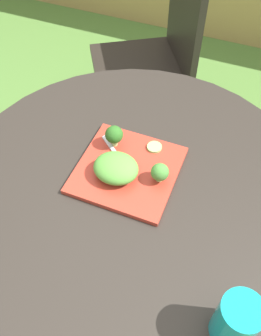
% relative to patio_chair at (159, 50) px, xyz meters
% --- Properties ---
extents(ground_plane, '(12.00, 12.00, 0.00)m').
position_rel_patio_chair_xyz_m(ground_plane, '(0.24, -0.92, -0.53)').
color(ground_plane, '#4C7533').
extents(patio_table, '(0.99, 0.99, 0.75)m').
position_rel_patio_chair_xyz_m(patio_table, '(0.24, -0.92, -0.02)').
color(patio_table, '#28231E').
rests_on(patio_table, ground_plane).
extents(patio_chair, '(0.61, 0.61, 0.90)m').
position_rel_patio_chair_xyz_m(patio_chair, '(0.00, 0.00, 0.00)').
color(patio_chair, black).
rests_on(patio_chair, ground_plane).
extents(salad_plate, '(0.26, 0.26, 0.01)m').
position_rel_patio_chair_xyz_m(salad_plate, '(0.21, -0.89, 0.23)').
color(salad_plate, '#AD3323').
rests_on(salad_plate, patio_table).
extents(drinking_glass, '(0.08, 0.08, 0.13)m').
position_rel_patio_chair_xyz_m(drinking_glass, '(0.55, -1.19, 0.28)').
color(drinking_glass, '#0F8C93').
rests_on(drinking_glass, patio_table).
extents(fork, '(0.13, 0.11, 0.00)m').
position_rel_patio_chair_xyz_m(fork, '(0.17, -0.87, 0.24)').
color(fork, silver).
rests_on(fork, salad_plate).
extents(lettuce_mound, '(0.12, 0.10, 0.06)m').
position_rel_patio_chair_xyz_m(lettuce_mound, '(0.19, -0.92, 0.26)').
color(lettuce_mound, '#519338').
rests_on(lettuce_mound, salad_plate).
extents(broccoli_floret_0, '(0.05, 0.05, 0.07)m').
position_rel_patio_chair_xyz_m(broccoli_floret_0, '(0.14, -0.82, 0.27)').
color(broccoli_floret_0, '#99B770').
rests_on(broccoli_floret_0, salad_plate).
extents(broccoli_floret_1, '(0.05, 0.05, 0.06)m').
position_rel_patio_chair_xyz_m(broccoli_floret_1, '(0.30, -0.90, 0.27)').
color(broccoli_floret_1, '#99B770').
rests_on(broccoli_floret_1, salad_plate).
extents(cucumber_slice_0, '(0.04, 0.04, 0.01)m').
position_rel_patio_chair_xyz_m(cucumber_slice_0, '(0.25, -0.79, 0.24)').
color(cucumber_slice_0, '#8EB766').
rests_on(cucumber_slice_0, salad_plate).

